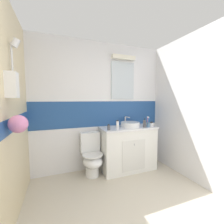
% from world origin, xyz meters
% --- Properties ---
extents(ground_plane, '(3.20, 3.48, 0.04)m').
position_xyz_m(ground_plane, '(0.00, 1.20, -0.02)').
color(ground_plane, beige).
extents(wall_back_tiled, '(3.20, 0.20, 2.50)m').
position_xyz_m(wall_back_tiled, '(0.01, 2.45, 1.26)').
color(wall_back_tiled, white).
rests_on(wall_back_tiled, ground_plane).
extents(wall_right_plain, '(0.10, 3.48, 2.50)m').
position_xyz_m(wall_right_plain, '(1.35, 1.20, 1.25)').
color(wall_right_plain, white).
rests_on(wall_right_plain, ground_plane).
extents(vanity_cabinet, '(1.07, 0.54, 0.85)m').
position_xyz_m(vanity_cabinet, '(0.46, 2.14, 0.43)').
color(vanity_cabinet, white).
rests_on(vanity_cabinet, ground_plane).
extents(sink_basin, '(0.37, 0.42, 0.19)m').
position_xyz_m(sink_basin, '(0.51, 2.14, 0.90)').
color(sink_basin, white).
rests_on(sink_basin, vanity_cabinet).
extents(toilet, '(0.37, 0.50, 0.79)m').
position_xyz_m(toilet, '(-0.26, 2.16, 0.36)').
color(toilet, white).
rests_on(toilet, ground_plane).
extents(toothbrush_cup, '(0.07, 0.07, 0.21)m').
position_xyz_m(toothbrush_cup, '(0.82, 1.98, 0.91)').
color(toothbrush_cup, '#4C7299').
rests_on(toothbrush_cup, vanity_cabinet).
extents(soap_dispenser, '(0.06, 0.06, 0.18)m').
position_xyz_m(soap_dispenser, '(0.75, 1.99, 0.92)').
color(soap_dispenser, '#4C4C51').
rests_on(soap_dispenser, vanity_cabinet).
extents(deodorant_spray_can, '(0.05, 0.05, 0.17)m').
position_xyz_m(deodorant_spray_can, '(0.18, 1.99, 0.93)').
color(deodorant_spray_can, white).
rests_on(deodorant_spray_can, vanity_cabinet).
extents(hair_gel_jar, '(0.08, 0.08, 0.09)m').
position_xyz_m(hair_gel_jar, '(0.92, 2.01, 0.89)').
color(hair_gel_jar, white).
rests_on(hair_gel_jar, vanity_cabinet).
extents(perfume_flask_small, '(0.04, 0.03, 0.11)m').
position_xyz_m(perfume_flask_small, '(0.01, 1.98, 0.90)').
color(perfume_flask_small, '#4C4C51').
rests_on(perfume_flask_small, vanity_cabinet).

